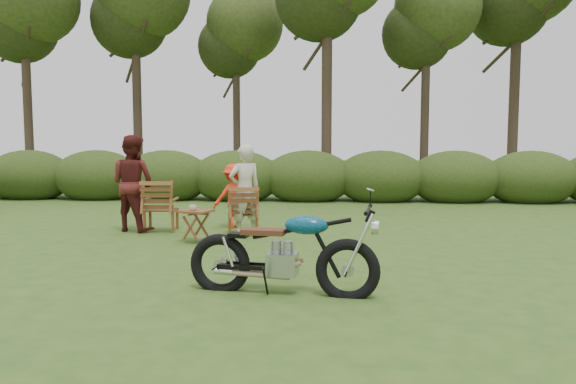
# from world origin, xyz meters

# --- Properties ---
(ground) EXTENTS (80.00, 80.00, 0.00)m
(ground) POSITION_xyz_m (0.00, 0.00, 0.00)
(ground) COLOR #294C19
(ground) RESTS_ON ground
(tree_line) EXTENTS (22.52, 11.62, 8.14)m
(tree_line) POSITION_xyz_m (0.50, 9.74, 3.81)
(tree_line) COLOR #33251C
(tree_line) RESTS_ON ground
(motorcycle) EXTENTS (2.10, 1.04, 1.15)m
(motorcycle) POSITION_xyz_m (0.05, -0.44, 0.00)
(motorcycle) COLOR #0C75A5
(motorcycle) RESTS_ON ground
(lawn_chair_right) EXTENTS (0.70, 0.70, 0.86)m
(lawn_chair_right) POSITION_xyz_m (-0.96, 3.33, 0.00)
(lawn_chair_right) COLOR brown
(lawn_chair_right) RESTS_ON ground
(lawn_chair_left) EXTENTS (0.70, 0.70, 0.94)m
(lawn_chair_left) POSITION_xyz_m (-2.52, 3.61, 0.00)
(lawn_chair_left) COLOR brown
(lawn_chair_left) RESTS_ON ground
(side_table) EXTENTS (0.63, 0.58, 0.53)m
(side_table) POSITION_xyz_m (-1.61, 2.51, 0.27)
(side_table) COLOR #5F2C17
(side_table) RESTS_ON ground
(cup) EXTENTS (0.13, 0.13, 0.09)m
(cup) POSITION_xyz_m (-1.65, 2.46, 0.58)
(cup) COLOR beige
(cup) RESTS_ON side_table
(adult_a) EXTENTS (0.70, 0.63, 1.60)m
(adult_a) POSITION_xyz_m (-0.90, 3.21, 0.00)
(adult_a) COLOR beige
(adult_a) RESTS_ON ground
(adult_b) EXTENTS (1.04, 0.92, 1.77)m
(adult_b) POSITION_xyz_m (-3.04, 3.58, 0.00)
(adult_b) COLOR #501916
(adult_b) RESTS_ON ground
(child) EXTENTS (0.91, 0.81, 1.22)m
(child) POSITION_xyz_m (-1.25, 4.06, 0.00)
(child) COLOR red
(child) RESTS_ON ground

